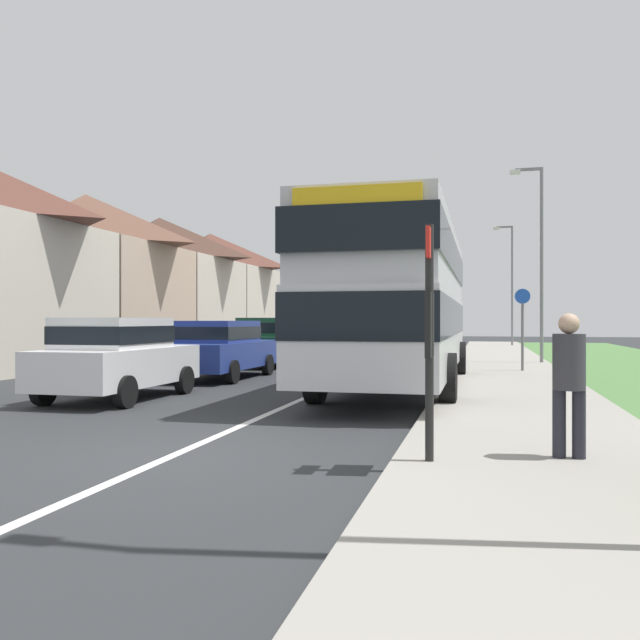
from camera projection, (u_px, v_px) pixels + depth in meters
name	position (u px, v px, depth m)	size (l,w,h in m)	color
ground_plane	(174.00, 455.00, 7.80)	(120.00, 120.00, 0.00)	#2D3033
lane_marking_centre	(328.00, 388.00, 15.57)	(0.14, 60.00, 0.01)	silver
pavement_near_side	(518.00, 400.00, 12.62)	(3.20, 68.00, 0.12)	#9E998E
double_decker_bus	(400.00, 297.00, 15.28)	(2.80, 11.03, 3.70)	#BCBCC1
parked_car_white	(117.00, 355.00, 13.24)	(1.90, 3.93, 1.64)	silver
parked_car_blue	(219.00, 347.00, 17.98)	(2.01, 4.49, 1.58)	navy
parked_car_dark_green	(269.00, 340.00, 22.75)	(1.91, 3.98, 1.68)	#19472D
parked_car_red	(313.00, 337.00, 28.13)	(1.94, 4.50, 1.58)	#B21E1E
pedestrian_at_stop	(569.00, 378.00, 7.06)	(0.34, 0.34, 1.67)	#23232D
bus_stop_sign	(429.00, 326.00, 6.93)	(0.09, 0.52, 2.60)	black
cycle_route_sign	(523.00, 326.00, 19.36)	(0.44, 0.08, 2.52)	slate
street_lamp_mid	(538.00, 251.00, 23.18)	(1.14, 0.20, 6.97)	slate
street_lamp_far	(510.00, 277.00, 39.17)	(1.14, 0.20, 7.20)	slate
house_terrace_far_side	(126.00, 281.00, 30.32)	(7.02, 25.52, 6.80)	beige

